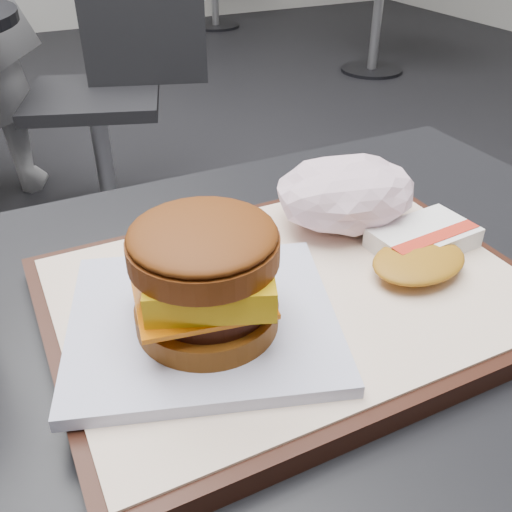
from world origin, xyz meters
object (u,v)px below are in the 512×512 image
object	(u,v)px
crumpled_wrapper	(347,193)
neighbor_chair	(112,80)
breakfast_sandwich	(205,287)
serving_tray	(292,297)
hash_brown	(421,248)
customer_table	(275,484)

from	to	relation	value
crumpled_wrapper	neighbor_chair	world-z (taller)	neighbor_chair
breakfast_sandwich	neighbor_chair	xyz separation A→B (m)	(0.30, 1.60, -0.32)
serving_tray	hash_brown	xyz separation A→B (m)	(0.12, -0.01, 0.02)
breakfast_sandwich	neighbor_chair	bearing A→B (deg)	79.52
customer_table	hash_brown	distance (m)	0.26
hash_brown	crumpled_wrapper	world-z (taller)	crumpled_wrapper
breakfast_sandwich	crumpled_wrapper	xyz separation A→B (m)	(0.18, 0.09, -0.01)
hash_brown	serving_tray	bearing A→B (deg)	174.34
hash_brown	crumpled_wrapper	distance (m)	0.09
customer_table	hash_brown	bearing A→B (deg)	6.32
customer_table	serving_tray	size ratio (longest dim) A/B	2.11
serving_tray	neighbor_chair	size ratio (longest dim) A/B	0.43
customer_table	breakfast_sandwich	bearing A→B (deg)	171.64
hash_brown	crumpled_wrapper	xyz separation A→B (m)	(-0.02, 0.08, 0.02)
crumpled_wrapper	breakfast_sandwich	bearing A→B (deg)	-153.08
hash_brown	neighbor_chair	xyz separation A→B (m)	(0.10, 1.60, -0.29)
customer_table	breakfast_sandwich	xyz separation A→B (m)	(-0.06, 0.01, 0.24)
breakfast_sandwich	hash_brown	xyz separation A→B (m)	(0.20, 0.01, -0.03)
neighbor_chair	serving_tray	bearing A→B (deg)	-97.76
breakfast_sandwich	crumpled_wrapper	distance (m)	0.20
neighbor_chair	customer_table	bearing A→B (deg)	-98.52
serving_tray	breakfast_sandwich	size ratio (longest dim) A/B	1.63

